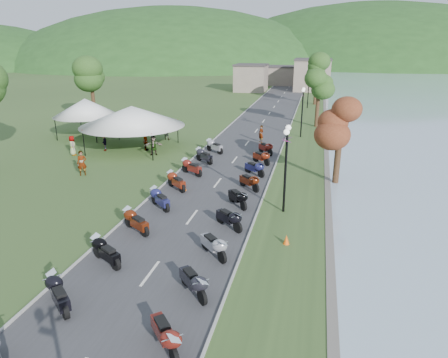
# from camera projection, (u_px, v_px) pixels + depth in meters

# --- Properties ---
(road) EXTENTS (7.00, 120.00, 0.02)m
(road) POSITION_uv_depth(u_px,v_px,m) (256.00, 131.00, 44.83)
(road) COLOR #3B3B3E
(road) RESTS_ON ground
(hills_backdrop) EXTENTS (360.00, 120.00, 76.00)m
(hills_backdrop) POSITION_uv_depth(u_px,v_px,m) (307.00, 63.00, 192.16)
(hills_backdrop) COLOR #285621
(hills_backdrop) RESTS_ON ground
(far_building) EXTENTS (18.00, 16.00, 5.00)m
(far_building) POSITION_uv_depth(u_px,v_px,m) (279.00, 76.00, 85.89)
(far_building) COLOR gray
(far_building) RESTS_ON ground
(moto_row_left) EXTENTS (2.60, 38.30, 1.10)m
(moto_row_left) POSITION_uv_depth(u_px,v_px,m) (121.00, 236.00, 19.33)
(moto_row_left) COLOR #331411
(moto_row_left) RESTS_ON ground
(moto_row_right) EXTENTS (2.60, 30.03, 1.10)m
(moto_row_right) POSITION_uv_depth(u_px,v_px,m) (234.00, 207.00, 22.72)
(moto_row_right) COLOR #331411
(moto_row_right) RESTS_ON ground
(vendor_tent_main) EXTENTS (6.37, 6.37, 4.00)m
(vendor_tent_main) POSITION_uv_depth(u_px,v_px,m) (133.00, 128.00, 36.64)
(vendor_tent_main) COLOR white
(vendor_tent_main) RESTS_ON ground
(vendor_tent_side) EXTENTS (4.44, 4.44, 4.00)m
(vendor_tent_side) POSITION_uv_depth(u_px,v_px,m) (87.00, 118.00, 41.39)
(vendor_tent_side) COLOR white
(vendor_tent_side) RESTS_ON ground
(tree_lakeside) EXTENTS (2.41, 2.41, 6.70)m
(tree_lakeside) POSITION_uv_depth(u_px,v_px,m) (340.00, 136.00, 27.30)
(tree_lakeside) COLOR #335D21
(tree_lakeside) RESTS_ON ground
(pedestrian_a) EXTENTS (0.84, 0.78, 1.88)m
(pedestrian_a) POSITION_uv_depth(u_px,v_px,m) (83.00, 175.00, 29.95)
(pedestrian_a) COLOR slate
(pedestrian_a) RESTS_ON ground
(pedestrian_b) EXTENTS (0.89, 0.58, 1.70)m
(pedestrian_b) POSITION_uv_depth(u_px,v_px,m) (167.00, 140.00, 40.87)
(pedestrian_b) COLOR slate
(pedestrian_b) RESTS_ON ground
(pedestrian_c) EXTENTS (1.01, 1.12, 1.66)m
(pedestrian_c) POSITION_uv_depth(u_px,v_px,m) (105.00, 151.00, 36.67)
(pedestrian_c) COLOR slate
(pedestrian_c) RESTS_ON ground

